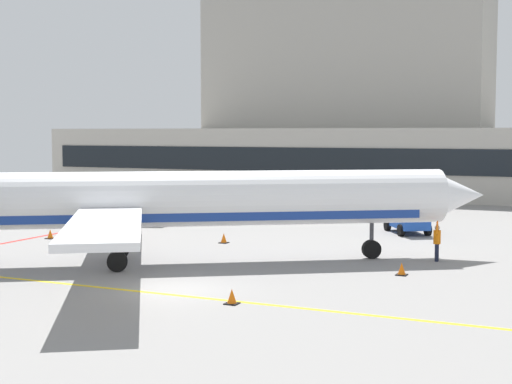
% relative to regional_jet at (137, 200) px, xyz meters
% --- Properties ---
extents(ground, '(120.00, 120.00, 0.11)m').
position_rel_regional_jet_xyz_m(ground, '(4.30, -4.22, -3.02)').
color(ground, gray).
extents(terminal_building, '(73.94, 17.13, 19.99)m').
position_rel_regional_jet_xyz_m(terminal_building, '(-0.24, 44.91, 3.90)').
color(terminal_building, '#ADA89E').
rests_on(terminal_building, ground).
extents(regional_jet, '(29.06, 21.56, 8.00)m').
position_rel_regional_jet_xyz_m(regional_jet, '(0.00, 0.00, 0.00)').
color(regional_jet, white).
rests_on(regional_jet, ground).
extents(baggage_tug, '(3.08, 4.35, 2.16)m').
position_rel_regional_jet_xyz_m(baggage_tug, '(-7.76, 14.21, -1.98)').
color(baggage_tug, silver).
rests_on(baggage_tug, ground).
extents(pushback_tractor, '(3.36, 3.94, 1.93)m').
position_rel_regional_jet_xyz_m(pushback_tractor, '(9.02, 15.59, -2.08)').
color(pushback_tractor, '#1E4CB2').
rests_on(pushback_tractor, ground).
extents(marshaller, '(0.34, 0.83, 1.90)m').
position_rel_regional_jet_xyz_m(marshaller, '(12.39, 6.59, -2.01)').
color(marshaller, '#191E33').
rests_on(marshaller, ground).
extents(safety_cone_alpha, '(0.47, 0.47, 0.55)m').
position_rel_regional_jet_xyz_m(safety_cone_alpha, '(7.49, -5.36, -2.72)').
color(safety_cone_alpha, orange).
rests_on(safety_cone_alpha, ground).
extents(safety_cone_bravo, '(0.47, 0.47, 0.55)m').
position_rel_regional_jet_xyz_m(safety_cone_bravo, '(0.60, 7.62, -2.72)').
color(safety_cone_bravo, orange).
rests_on(safety_cone_bravo, ground).
extents(safety_cone_charlie, '(0.47, 0.47, 0.55)m').
position_rel_regional_jet_xyz_m(safety_cone_charlie, '(-9.21, 5.01, -2.72)').
color(safety_cone_charlie, orange).
rests_on(safety_cone_charlie, ground).
extents(safety_cone_delta, '(0.47, 0.47, 0.55)m').
position_rel_regional_jet_xyz_m(safety_cone_delta, '(11.71, 2.46, -2.72)').
color(safety_cone_delta, orange).
rests_on(safety_cone_delta, ground).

